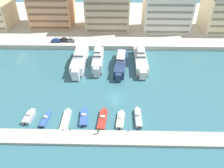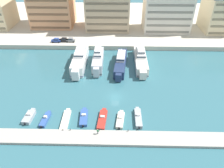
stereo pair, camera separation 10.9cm
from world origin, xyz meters
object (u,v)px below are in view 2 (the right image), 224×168
at_px(motorboat_grey_far_left, 29,117).
at_px(motorboat_blue_center_left, 84,117).
at_px(motorboat_cream_mid_left, 66,120).
at_px(motorboat_red_center, 102,119).
at_px(yacht_navy_mid_left, 121,62).
at_px(yacht_white_far_left, 80,60).
at_px(motorboat_grey_mid_right, 138,118).
at_px(car_black_left, 64,40).
at_px(pedestrian_near_edge, 98,131).
at_px(car_blue_far_left, 56,40).
at_px(motorboat_blue_left, 45,119).
at_px(yacht_silver_left, 98,60).
at_px(car_grey_mid_left, 71,40).
at_px(motorboat_cream_center_right, 120,120).
at_px(yacht_ivory_center_left, 140,59).

height_order(motorboat_grey_far_left, motorboat_blue_center_left, motorboat_grey_far_left).
height_order(motorboat_cream_mid_left, motorboat_red_center, motorboat_red_center).
bearing_deg(motorboat_grey_far_left, yacht_navy_mid_left, 48.32).
relative_size(yacht_white_far_left, motorboat_grey_mid_right, 2.74).
bearing_deg(yacht_white_far_left, motorboat_red_center, -70.99).
distance_m(motorboat_red_center, car_black_left, 51.29).
bearing_deg(pedestrian_near_edge, car_blue_far_left, 113.32).
bearing_deg(motorboat_blue_left, motorboat_red_center, 1.40).
height_order(yacht_silver_left, car_blue_far_left, yacht_silver_left).
relative_size(motorboat_blue_left, car_grey_mid_left, 1.54).
bearing_deg(motorboat_cream_mid_left, car_black_left, 101.79).
distance_m(yacht_silver_left, motorboat_cream_mid_left, 31.14).
bearing_deg(motorboat_grey_far_left, motorboat_cream_center_right, -1.04).
relative_size(yacht_white_far_left, motorboat_cream_center_right, 3.13).
bearing_deg(pedestrian_near_edge, yacht_white_far_left, 105.01).
height_order(motorboat_cream_center_right, pedestrian_near_edge, pedestrian_near_edge).
relative_size(motorboat_red_center, motorboat_cream_center_right, 1.18).
relative_size(yacht_silver_left, yacht_navy_mid_left, 0.86).
xyz_separation_m(motorboat_blue_left, motorboat_grey_mid_right, (25.31, 1.03, 0.13)).
bearing_deg(motorboat_cream_mid_left, motorboat_blue_center_left, 11.34).
bearing_deg(pedestrian_near_edge, motorboat_red_center, 81.48).
height_order(motorboat_blue_center_left, motorboat_cream_center_right, motorboat_blue_center_left).
distance_m(motorboat_grey_far_left, motorboat_cream_mid_left, 10.27).
relative_size(motorboat_grey_far_left, pedestrian_near_edge, 3.89).
bearing_deg(car_blue_far_left, motorboat_cream_mid_left, -74.20).
bearing_deg(yacht_navy_mid_left, motorboat_blue_center_left, -110.09).
bearing_deg(motorboat_red_center, pedestrian_near_edge, -98.52).
xyz_separation_m(yacht_ivory_center_left, motorboat_grey_far_left, (-33.07, -31.11, -1.63)).
bearing_deg(motorboat_blue_left, motorboat_cream_center_right, 0.85).
bearing_deg(motorboat_cream_center_right, car_blue_far_left, 121.11).
height_order(yacht_ivory_center_left, car_blue_far_left, yacht_ivory_center_left).
height_order(motorboat_blue_left, motorboat_grey_mid_right, motorboat_grey_mid_right).
xyz_separation_m(motorboat_grey_far_left, car_blue_far_left, (-3.06, 46.24, 2.34)).
height_order(yacht_navy_mid_left, pedestrian_near_edge, yacht_navy_mid_left).
xyz_separation_m(yacht_silver_left, yacht_ivory_center_left, (16.25, 1.51, -0.27)).
distance_m(motorboat_cream_mid_left, pedestrian_near_edge, 10.56).
xyz_separation_m(yacht_navy_mid_left, motorboat_grey_mid_right, (4.54, -28.31, -1.31)).
bearing_deg(motorboat_blue_center_left, yacht_ivory_center_left, 59.78).
distance_m(motorboat_grey_mid_right, car_blue_far_left, 56.67).
distance_m(yacht_navy_mid_left, motorboat_blue_left, 35.98).
xyz_separation_m(motorboat_grey_far_left, motorboat_blue_center_left, (15.07, 0.21, -0.09)).
bearing_deg(yacht_silver_left, motorboat_red_center, -83.53).
xyz_separation_m(yacht_white_far_left, motorboat_grey_mid_right, (20.09, -29.29, -1.77)).
xyz_separation_m(yacht_ivory_center_left, motorboat_grey_mid_right, (-3.08, -30.84, -1.63)).
xyz_separation_m(car_blue_far_left, pedestrian_near_edge, (22.46, -52.10, -1.25)).
bearing_deg(car_grey_mid_left, motorboat_cream_mid_left, -81.66).
bearing_deg(yacht_navy_mid_left, motorboat_blue_left, -125.29).
relative_size(motorboat_grey_far_left, motorboat_blue_left, 0.97).
bearing_deg(motorboat_red_center, car_grey_mid_left, 109.78).
bearing_deg(motorboat_grey_far_left, yacht_white_far_left, 71.47).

